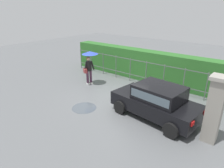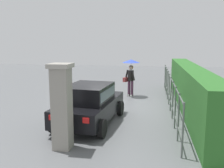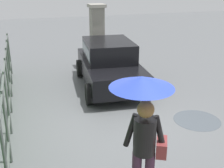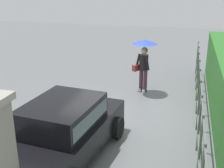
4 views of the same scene
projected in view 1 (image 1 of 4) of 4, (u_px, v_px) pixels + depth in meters
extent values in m
plane|color=slate|center=(116.00, 98.00, 10.33)|extent=(40.00, 40.00, 0.00)
cube|color=black|center=(155.00, 105.00, 8.36)|extent=(3.85, 2.01, 0.60)
cube|color=black|center=(159.00, 93.00, 8.05)|extent=(2.04, 1.63, 0.60)
cube|color=#4C5B66|center=(159.00, 92.00, 8.04)|extent=(1.89, 1.63, 0.33)
cylinder|color=black|center=(120.00, 107.00, 8.73)|extent=(0.62, 0.24, 0.60)
cylinder|color=black|center=(143.00, 96.00, 9.84)|extent=(0.62, 0.24, 0.60)
cylinder|color=black|center=(171.00, 130.00, 7.09)|extent=(0.62, 0.24, 0.60)
cylinder|color=black|center=(191.00, 114.00, 8.20)|extent=(0.62, 0.24, 0.60)
cube|color=red|center=(192.00, 124.00, 6.72)|extent=(0.08, 0.21, 0.16)
cube|color=red|center=(205.00, 112.00, 7.45)|extent=(0.08, 0.21, 0.16)
cylinder|color=#47283D|center=(91.00, 77.00, 12.13)|extent=(0.15, 0.15, 0.86)
cylinder|color=#47283D|center=(88.00, 77.00, 12.06)|extent=(0.15, 0.15, 0.86)
cube|color=white|center=(91.00, 83.00, 12.22)|extent=(0.26, 0.10, 0.08)
cube|color=white|center=(88.00, 84.00, 12.15)|extent=(0.26, 0.10, 0.08)
cylinder|color=black|center=(89.00, 66.00, 11.83)|extent=(0.34, 0.34, 0.58)
sphere|color=#DBAD89|center=(88.00, 59.00, 11.68)|extent=(0.22, 0.22, 0.22)
sphere|color=olive|center=(88.00, 58.00, 11.69)|extent=(0.25, 0.25, 0.25)
cylinder|color=black|center=(93.00, 65.00, 11.83)|extent=(0.19, 0.24, 0.56)
cylinder|color=black|center=(85.00, 66.00, 11.67)|extent=(0.19, 0.24, 0.56)
cylinder|color=#B2B2B7|center=(90.00, 61.00, 11.65)|extent=(0.02, 0.02, 0.77)
cone|color=blue|center=(90.00, 53.00, 11.48)|extent=(0.95, 0.95, 0.17)
cube|color=maroon|center=(85.00, 71.00, 11.72)|extent=(0.38, 0.30, 0.24)
cube|color=gray|center=(214.00, 112.00, 6.66)|extent=(0.48, 0.48, 2.30)
cube|color=#9E998E|center=(221.00, 78.00, 6.22)|extent=(0.60, 0.60, 0.12)
cylinder|color=#59605B|center=(81.00, 59.00, 15.14)|extent=(0.05, 0.05, 1.50)
cylinder|color=#59605B|center=(92.00, 61.00, 14.47)|extent=(0.05, 0.05, 1.50)
cylinder|color=#59605B|center=(103.00, 64.00, 13.80)|extent=(0.05, 0.05, 1.50)
cylinder|color=#59605B|center=(116.00, 66.00, 13.13)|extent=(0.05, 0.05, 1.50)
cylinder|color=#59605B|center=(130.00, 70.00, 12.46)|extent=(0.05, 0.05, 1.50)
cylinder|color=#59605B|center=(146.00, 73.00, 11.79)|extent=(0.05, 0.05, 1.50)
cylinder|color=#59605B|center=(164.00, 77.00, 11.12)|extent=(0.05, 0.05, 1.50)
cylinder|color=#59605B|center=(184.00, 82.00, 10.45)|extent=(0.05, 0.05, 1.50)
cylinder|color=#59605B|center=(206.00, 87.00, 9.78)|extent=(0.05, 0.05, 1.50)
cube|color=#59605B|center=(138.00, 61.00, 11.88)|extent=(10.27, 0.03, 0.04)
cube|color=#59605B|center=(138.00, 76.00, 12.24)|extent=(10.27, 0.03, 0.04)
cube|color=#2D6B28|center=(145.00, 65.00, 12.70)|extent=(11.27, 0.90, 1.90)
cylinder|color=#4C545B|center=(84.00, 108.00, 9.31)|extent=(1.16, 1.16, 0.00)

